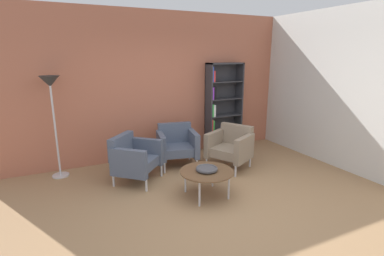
{
  "coord_description": "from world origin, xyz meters",
  "views": [
    {
      "loc": [
        -1.89,
        -3.17,
        2.08
      ],
      "look_at": [
        0.01,
        0.84,
        0.95
      ],
      "focal_mm": 27.31,
      "sensor_mm": 36.0,
      "label": 1
    }
  ],
  "objects_px": {
    "floor_lamp_torchiere": "(51,94)",
    "armchair_spare_guest": "(231,146)",
    "coffee_table_low": "(207,173)",
    "armchair_by_bookshelf": "(177,144)",
    "armchair_near_window": "(134,157)",
    "decorative_bowl": "(207,169)",
    "bookshelf_tall": "(221,108)"
  },
  "relations": [
    {
      "from": "armchair_spare_guest",
      "to": "floor_lamp_torchiere",
      "type": "bearing_deg",
      "value": -135.89
    },
    {
      "from": "armchair_near_window",
      "to": "floor_lamp_torchiere",
      "type": "xyz_separation_m",
      "value": [
        -1.13,
        0.75,
        1.03
      ]
    },
    {
      "from": "bookshelf_tall",
      "to": "floor_lamp_torchiere",
      "type": "height_order",
      "value": "bookshelf_tall"
    },
    {
      "from": "bookshelf_tall",
      "to": "decorative_bowl",
      "type": "xyz_separation_m",
      "value": [
        -1.35,
        -1.88,
        -0.5
      ]
    },
    {
      "from": "armchair_near_window",
      "to": "floor_lamp_torchiere",
      "type": "bearing_deg",
      "value": 98.85
    },
    {
      "from": "floor_lamp_torchiere",
      "to": "armchair_spare_guest",
      "type": "bearing_deg",
      "value": -17.34
    },
    {
      "from": "bookshelf_tall",
      "to": "armchair_near_window",
      "type": "xyz_separation_m",
      "value": [
        -2.19,
        -0.89,
        -0.52
      ]
    },
    {
      "from": "armchair_near_window",
      "to": "armchair_spare_guest",
      "type": "bearing_deg",
      "value": -52.48
    },
    {
      "from": "coffee_table_low",
      "to": "bookshelf_tall",
      "type": "bearing_deg",
      "value": 54.23
    },
    {
      "from": "coffee_table_low",
      "to": "floor_lamp_torchiere",
      "type": "xyz_separation_m",
      "value": [
        -1.97,
        1.74,
        1.08
      ]
    },
    {
      "from": "armchair_near_window",
      "to": "coffee_table_low",
      "type": "bearing_deg",
      "value": -97.15
    },
    {
      "from": "armchair_by_bookshelf",
      "to": "armchair_spare_guest",
      "type": "xyz_separation_m",
      "value": [
        0.87,
        -0.53,
        0.0
      ]
    },
    {
      "from": "armchair_by_bookshelf",
      "to": "armchair_near_window",
      "type": "height_order",
      "value": "same"
    },
    {
      "from": "coffee_table_low",
      "to": "armchair_spare_guest",
      "type": "height_order",
      "value": "armchair_spare_guest"
    },
    {
      "from": "bookshelf_tall",
      "to": "armchair_near_window",
      "type": "height_order",
      "value": "bookshelf_tall"
    },
    {
      "from": "armchair_spare_guest",
      "to": "floor_lamp_torchiere",
      "type": "height_order",
      "value": "floor_lamp_torchiere"
    },
    {
      "from": "armchair_by_bookshelf",
      "to": "armchair_near_window",
      "type": "bearing_deg",
      "value": -146.71
    },
    {
      "from": "decorative_bowl",
      "to": "armchair_spare_guest",
      "type": "relative_size",
      "value": 0.34
    },
    {
      "from": "armchair_near_window",
      "to": "decorative_bowl",
      "type": "bearing_deg",
      "value": -97.15
    },
    {
      "from": "coffee_table_low",
      "to": "armchair_near_window",
      "type": "bearing_deg",
      "value": 130.3
    },
    {
      "from": "coffee_table_low",
      "to": "armchair_near_window",
      "type": "height_order",
      "value": "armchair_near_window"
    },
    {
      "from": "coffee_table_low",
      "to": "decorative_bowl",
      "type": "distance_m",
      "value": 0.06
    },
    {
      "from": "armchair_by_bookshelf",
      "to": "armchair_near_window",
      "type": "relative_size",
      "value": 0.87
    },
    {
      "from": "armchair_spare_guest",
      "to": "coffee_table_low",
      "type": "bearing_deg",
      "value": -77.52
    },
    {
      "from": "decorative_bowl",
      "to": "armchair_near_window",
      "type": "height_order",
      "value": "armchair_near_window"
    },
    {
      "from": "bookshelf_tall",
      "to": "floor_lamp_torchiere",
      "type": "xyz_separation_m",
      "value": [
        -3.32,
        -0.14,
        0.52
      ]
    },
    {
      "from": "floor_lamp_torchiere",
      "to": "decorative_bowl",
      "type": "bearing_deg",
      "value": -41.51
    },
    {
      "from": "decorative_bowl",
      "to": "armchair_by_bookshelf",
      "type": "height_order",
      "value": "armchair_by_bookshelf"
    },
    {
      "from": "bookshelf_tall",
      "to": "coffee_table_low",
      "type": "height_order",
      "value": "bookshelf_tall"
    },
    {
      "from": "bookshelf_tall",
      "to": "armchair_near_window",
      "type": "bearing_deg",
      "value": -157.87
    },
    {
      "from": "armchair_by_bookshelf",
      "to": "armchair_spare_guest",
      "type": "distance_m",
      "value": 1.02
    },
    {
      "from": "bookshelf_tall",
      "to": "floor_lamp_torchiere",
      "type": "distance_m",
      "value": 3.36
    }
  ]
}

